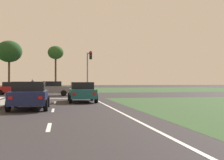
# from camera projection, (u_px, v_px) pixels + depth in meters

# --- Properties ---
(ground_plane) EXTENTS (200.00, 200.00, 0.00)m
(ground_plane) POSITION_uv_depth(u_px,v_px,m) (25.00, 95.00, 33.32)
(ground_plane) COLOR #282628
(grass_verge_far_right) EXTENTS (35.00, 35.00, 0.01)m
(grass_verge_far_right) POSITION_uv_depth(u_px,v_px,m) (166.00, 89.00, 61.85)
(grass_verge_far_right) COLOR #2D4C28
(grass_verge_far_right) RESTS_ON ground
(median_island_far) EXTENTS (1.20, 36.00, 0.14)m
(median_island_far) POSITION_uv_depth(u_px,v_px,m) (40.00, 89.00, 57.95)
(median_island_far) COLOR gray
(median_island_far) RESTS_ON ground
(lane_dash_near) EXTENTS (0.14, 2.00, 0.01)m
(lane_dash_near) POSITION_uv_depth(u_px,v_px,m) (49.00, 127.00, 10.06)
(lane_dash_near) COLOR silver
(lane_dash_near) RESTS_ON ground
(lane_dash_second) EXTENTS (0.14, 2.00, 0.01)m
(lane_dash_second) POSITION_uv_depth(u_px,v_px,m) (53.00, 110.00, 15.97)
(lane_dash_second) COLOR silver
(lane_dash_second) RESTS_ON ground
(lane_dash_third) EXTENTS (0.14, 2.00, 0.01)m
(lane_dash_third) POSITION_uv_depth(u_px,v_px,m) (55.00, 103.00, 21.88)
(lane_dash_third) COLOR silver
(lane_dash_third) RESTS_ON ground
(edge_line_right) EXTENTS (0.14, 24.00, 0.01)m
(edge_line_right) POSITION_uv_depth(u_px,v_px,m) (114.00, 109.00, 16.77)
(edge_line_right) COLOR silver
(edge_line_right) RESTS_ON ground
(stop_bar_near) EXTENTS (6.40, 0.50, 0.01)m
(stop_bar_near) POSITION_uv_depth(u_px,v_px,m) (59.00, 99.00, 27.08)
(stop_bar_near) COLOR silver
(stop_bar_near) RESTS_ON ground
(crosswalk_bar_sixth) EXTENTS (0.70, 2.80, 0.01)m
(crosswalk_bar_sixth) POSITION_uv_depth(u_px,v_px,m) (11.00, 98.00, 28.09)
(crosswalk_bar_sixth) COLOR silver
(crosswalk_bar_sixth) RESTS_ON ground
(car_teal_near) EXTENTS (2.06, 4.58, 1.51)m
(car_teal_near) POSITION_uv_depth(u_px,v_px,m) (82.00, 92.00, 22.77)
(car_teal_near) COLOR #19565B
(car_teal_near) RESTS_ON ground
(car_red_second) EXTENTS (4.41, 2.01, 1.51)m
(car_red_second) POSITION_uv_depth(u_px,v_px,m) (13.00, 88.00, 35.13)
(car_red_second) COLOR #A31919
(car_red_second) RESTS_ON ground
(car_grey_third) EXTENTS (4.29, 2.05, 1.58)m
(car_grey_third) POSITION_uv_depth(u_px,v_px,m) (51.00, 88.00, 32.40)
(car_grey_third) COLOR slate
(car_grey_third) RESTS_ON ground
(car_navy_fourth) EXTENTS (2.09, 4.22, 1.55)m
(car_navy_fourth) POSITION_uv_depth(u_px,v_px,m) (30.00, 95.00, 16.66)
(car_navy_fourth) COLOR #161E47
(car_navy_fourth) RESTS_ON ground
(traffic_signal_far_right) EXTENTS (0.32, 4.81, 5.56)m
(traffic_signal_far_right) POSITION_uv_depth(u_px,v_px,m) (89.00, 64.00, 39.43)
(traffic_signal_far_right) COLOR gray
(traffic_signal_far_right) RESTS_ON ground
(pedestrian_at_median) EXTENTS (0.34, 0.34, 1.77)m
(pedestrian_at_median) POSITION_uv_depth(u_px,v_px,m) (33.00, 84.00, 43.26)
(pedestrian_at_median) COLOR #9E8966
(pedestrian_at_median) RESTS_ON median_island_far
(treeline_third) EXTENTS (5.19, 5.19, 9.92)m
(treeline_third) POSITION_uv_depth(u_px,v_px,m) (9.00, 52.00, 60.74)
(treeline_third) COLOR #423323
(treeline_third) RESTS_ON ground
(treeline_fourth) EXTENTS (3.30, 3.30, 9.09)m
(treeline_fourth) POSITION_uv_depth(u_px,v_px,m) (56.00, 53.00, 62.75)
(treeline_fourth) COLOR #423323
(treeline_fourth) RESTS_ON ground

